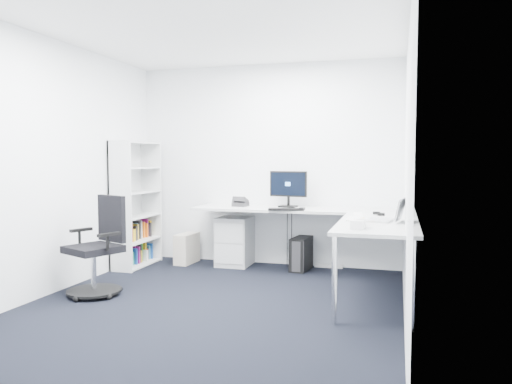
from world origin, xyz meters
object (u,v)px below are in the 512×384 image
(monitor, at_px, (288,189))
(laptop, at_px, (379,209))
(bookshelf, at_px, (136,204))
(task_chair, at_px, (93,246))
(l_desk, at_px, (296,244))

(monitor, relative_size, laptop, 1.42)
(bookshelf, xyz_separation_m, task_chair, (0.30, -1.43, -0.31))
(laptop, bearing_deg, monitor, 146.47)
(task_chair, height_order, laptop, laptop)
(bookshelf, distance_m, task_chair, 1.49)
(l_desk, xyz_separation_m, laptop, (1.00, -0.72, 0.53))
(l_desk, height_order, task_chair, task_chair)
(laptop, bearing_deg, task_chair, -156.59)
(task_chair, bearing_deg, monitor, 70.89)
(bookshelf, distance_m, laptop, 3.27)
(laptop, bearing_deg, bookshelf, 176.93)
(bookshelf, bearing_deg, task_chair, -78.21)
(l_desk, distance_m, task_chair, 2.33)
(bookshelf, relative_size, laptop, 4.71)
(task_chair, relative_size, monitor, 2.08)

